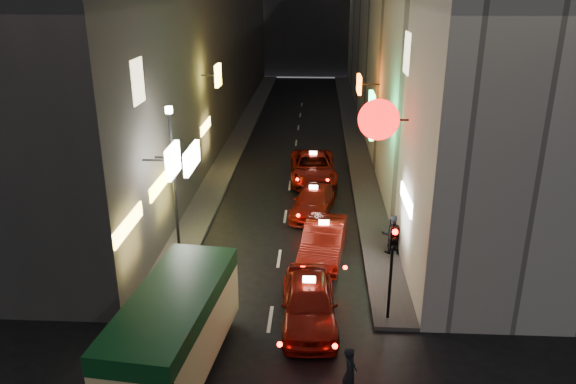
% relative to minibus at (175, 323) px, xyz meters
% --- Properties ---
extents(building_left, '(7.59, 52.00, 18.00)m').
position_rel_minibus_xyz_m(building_left, '(-5.51, 28.38, 7.32)').
color(building_left, '#373432').
rests_on(building_left, ground).
extents(building_right, '(7.95, 52.00, 18.00)m').
position_rel_minibus_xyz_m(building_right, '(10.49, 28.38, 7.32)').
color(building_right, beige).
rests_on(building_right, ground).
extents(sidewalk_left, '(1.50, 52.00, 0.15)m').
position_rel_minibus_xyz_m(sidewalk_left, '(-1.76, 28.39, -1.61)').
color(sidewalk_left, '#484543').
rests_on(sidewalk_left, ground).
extents(sidewalk_right, '(1.50, 52.00, 0.15)m').
position_rel_minibus_xyz_m(sidewalk_right, '(6.74, 28.39, -1.61)').
color(sidewalk_right, '#484543').
rests_on(sidewalk_right, ground).
extents(minibus, '(2.85, 6.41, 2.66)m').
position_rel_minibus_xyz_m(minibus, '(0.00, 0.00, 0.00)').
color(minibus, beige).
rests_on(minibus, ground).
extents(taxi_near, '(2.61, 5.82, 1.99)m').
position_rel_minibus_xyz_m(taxi_near, '(3.81, 2.78, -0.77)').
color(taxi_near, maroon).
rests_on(taxi_near, ground).
extents(taxi_second, '(2.96, 5.81, 1.94)m').
position_rel_minibus_xyz_m(taxi_second, '(4.33, 7.58, -0.80)').
color(taxi_second, maroon).
rests_on(taxi_second, ground).
extents(taxi_third, '(2.69, 5.00, 1.68)m').
position_rel_minibus_xyz_m(taxi_third, '(3.85, 12.38, -0.93)').
color(taxi_third, maroon).
rests_on(taxi_third, ground).
extents(taxi_far, '(2.59, 5.83, 1.99)m').
position_rel_minibus_xyz_m(taxi_far, '(3.78, 17.37, -0.77)').
color(taxi_far, maroon).
rests_on(taxi_far, ground).
extents(pedestrian_crossing, '(0.41, 0.62, 1.83)m').
position_rel_minibus_xyz_m(pedestrian_crossing, '(5.00, -0.82, -0.77)').
color(pedestrian_crossing, black).
rests_on(pedestrian_crossing, ground).
extents(pedestrian_sidewalk, '(0.76, 0.52, 1.92)m').
position_rel_minibus_xyz_m(pedestrian_sidewalk, '(7.15, 7.92, -0.57)').
color(pedestrian_sidewalk, black).
rests_on(pedestrian_sidewalk, sidewalk_right).
extents(traffic_light, '(0.26, 0.43, 3.50)m').
position_rel_minibus_xyz_m(traffic_light, '(6.49, 2.86, 1.00)').
color(traffic_light, black).
rests_on(traffic_light, sidewalk_right).
extents(lamp_post, '(0.28, 0.28, 6.22)m').
position_rel_minibus_xyz_m(lamp_post, '(-1.71, 7.39, 2.04)').
color(lamp_post, black).
rests_on(lamp_post, sidewalk_left).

